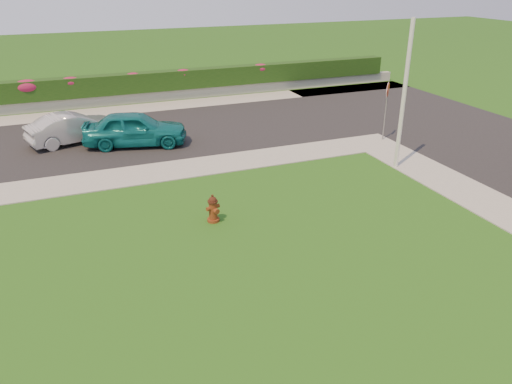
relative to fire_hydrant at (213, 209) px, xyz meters
name	(u,v)px	position (x,y,z in m)	size (l,w,h in m)	color
ground	(339,282)	(1.94, -4.32, -0.42)	(120.00, 120.00, 0.00)	black
street_far	(86,141)	(-3.06, 9.68, -0.40)	(26.00, 8.00, 0.04)	black
sidewalk_far	(68,185)	(-4.06, 4.68, -0.40)	(24.00, 2.00, 0.04)	gray
curb_corner	(372,143)	(8.94, 4.68, -0.40)	(2.00, 2.00, 0.04)	gray
sidewalk_beyond	(152,107)	(0.94, 14.68, -0.40)	(34.00, 2.00, 0.04)	gray
retaining_wall	(147,97)	(0.94, 16.18, -0.12)	(34.00, 0.40, 0.60)	gray
hedge	(146,82)	(0.94, 16.28, 0.73)	(32.00, 0.90, 1.10)	black
fire_hydrant	(213,209)	(0.00, 0.00, 0.00)	(0.47, 0.44, 0.90)	#4D170C
sedan_teal	(135,129)	(-1.01, 8.22, 0.37)	(1.78, 4.43, 1.51)	#0D6569
sedan_silver	(74,128)	(-3.50, 9.68, 0.28)	(1.40, 4.02, 1.32)	#AFB0B7
utility_pole	(404,97)	(8.06, 1.75, 2.40)	(0.16, 0.16, 5.64)	silver
stop_sign	(387,97)	(9.63, 4.88, 1.56)	(0.52, 0.53, 2.67)	slate
flower_clump_b	(27,86)	(-5.41, 16.18, 0.99)	(1.43, 0.92, 0.72)	#A31C42
flower_clump_c	(71,82)	(-3.19, 16.18, 1.05)	(1.15, 0.74, 0.57)	#A31C42
flower_clump_d	(133,77)	(0.23, 16.18, 1.07)	(1.04, 0.67, 0.52)	#A31C42
flower_clump_e	(183,74)	(3.18, 16.18, 1.06)	(1.11, 0.71, 0.55)	#A31C42
flower_clump_f	(260,68)	(8.16, 16.18, 1.04)	(1.16, 0.75, 0.58)	#A31C42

